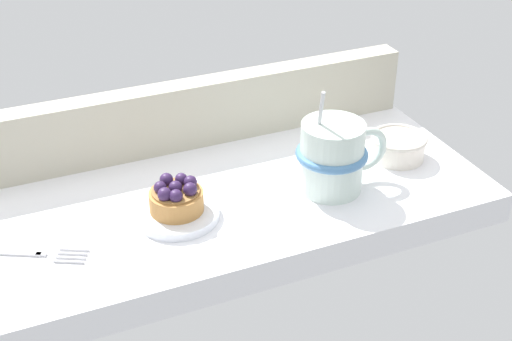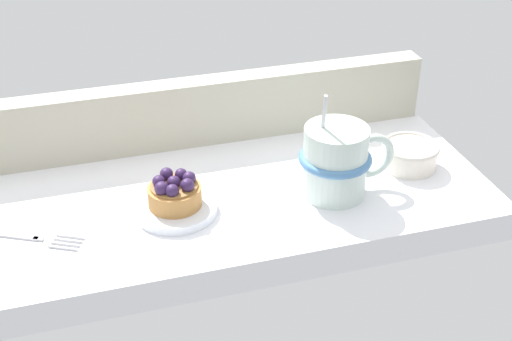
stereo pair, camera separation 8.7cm
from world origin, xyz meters
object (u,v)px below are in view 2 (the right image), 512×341
object	(u,v)px
coffee_mug	(337,161)
raspberry_tart	(174,192)
sugar_bowl	(410,154)
dessert_plate	(176,208)
dessert_fork	(19,236)

from	to	relation	value
coffee_mug	raspberry_tart	bearing A→B (deg)	175.88
raspberry_tart	coffee_mug	size ratio (longest dim) A/B	0.46
coffee_mug	sugar_bowl	distance (cm)	12.91
dessert_plate	raspberry_tart	distance (cm)	2.42
dessert_plate	sugar_bowl	distance (cm)	32.72
raspberry_tart	dessert_fork	bearing A→B (deg)	179.96
sugar_bowl	dessert_plate	bearing A→B (deg)	-176.88
dessert_plate	dessert_fork	world-z (taller)	dessert_plate
dessert_fork	sugar_bowl	bearing A→B (deg)	2.00
raspberry_tart	dessert_fork	xyz separation A→B (cm)	(-18.61, 0.01, -2.66)
dessert_fork	dessert_plate	bearing A→B (deg)	0.04
dessert_plate	raspberry_tart	bearing A→B (deg)	-93.79
dessert_plate	raspberry_tart	size ratio (longest dim) A/B	1.56
raspberry_tart	coffee_mug	bearing A→B (deg)	-4.12
raspberry_tart	sugar_bowl	size ratio (longest dim) A/B	0.84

